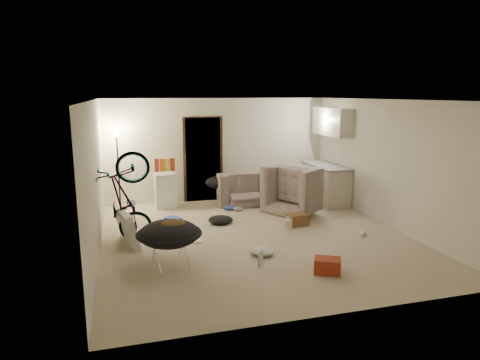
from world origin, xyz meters
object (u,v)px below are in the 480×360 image
object	(u,v)px
bicycle	(126,219)
mini_fridge	(165,190)
sofa	(256,190)
armchair	(302,194)
juicer	(288,223)
drink_case_a	(297,220)
tv_box	(126,227)
saucer_chair	(169,239)
floor_lamp	(117,153)
kitchen_counter	(325,184)
drink_case_b	(327,266)

from	to	relation	value
bicycle	mini_fridge	size ratio (longest dim) A/B	2.11
sofa	armchair	bearing A→B (deg)	127.06
bicycle	juicer	bearing A→B (deg)	-88.76
mini_fridge	bicycle	bearing A→B (deg)	-114.86
drink_case_a	tv_box	bearing A→B (deg)	177.22
drink_case_a	saucer_chair	bearing A→B (deg)	-159.31
drink_case_a	bicycle	bearing A→B (deg)	176.70
juicer	floor_lamp	bearing A→B (deg)	143.16
kitchen_counter	drink_case_b	xyz separation A→B (m)	(-1.89, -3.86, -0.33)
juicer	sofa	bearing A→B (deg)	89.31
saucer_chair	tv_box	distance (m)	1.33
kitchen_counter	juicer	size ratio (longest dim) A/B	5.89
kitchen_counter	juicer	distance (m)	2.42
mini_fridge	tv_box	size ratio (longest dim) A/B	0.85
sofa	saucer_chair	size ratio (longest dim) A/B	1.97
kitchen_counter	drink_case_b	distance (m)	4.32
sofa	drink_case_b	distance (m)	4.32
armchair	bicycle	xyz separation A→B (m)	(-3.87, -1.19, 0.06)
bicycle	drink_case_a	distance (m)	3.35
armchair	drink_case_a	size ratio (longest dim) A/B	2.92
kitchen_counter	tv_box	bearing A→B (deg)	-159.30
tv_box	juicer	distance (m)	3.07
saucer_chair	juicer	world-z (taller)	saucer_chair
armchair	drink_case_b	world-z (taller)	armchair
saucer_chair	tv_box	bearing A→B (deg)	117.88
tv_box	drink_case_b	bearing A→B (deg)	-50.17
bicycle	juicer	world-z (taller)	bicycle
armchair	tv_box	distance (m)	4.06
tv_box	juicer	world-z (taller)	tv_box
sofa	kitchen_counter	bearing A→B (deg)	164.34
sofa	juicer	distance (m)	2.18
drink_case_b	juicer	size ratio (longest dim) A/B	1.50
mini_fridge	drink_case_b	distance (m)	4.82
sofa	drink_case_b	world-z (taller)	sofa
drink_case_b	juicer	xyz separation A→B (m)	(0.23, 2.14, -0.01)
saucer_chair	bicycle	bearing A→B (deg)	117.28
drink_case_a	drink_case_b	bearing A→B (deg)	-108.65
bicycle	mini_fridge	bearing A→B (deg)	-21.08
bicycle	sofa	bearing A→B (deg)	-53.89
mini_fridge	juicer	world-z (taller)	mini_fridge
floor_lamp	juicer	world-z (taller)	floor_lamp
sofa	drink_case_b	size ratio (longest dim) A/B	5.16
tv_box	drink_case_b	xyz separation A→B (m)	(2.84, -2.08, -0.20)
tv_box	armchair	bearing A→B (deg)	3.60
bicycle	mini_fridge	world-z (taller)	bicycle
armchair	drink_case_a	bearing A→B (deg)	119.46
kitchen_counter	armchair	xyz separation A→B (m)	(-0.86, -0.56, -0.05)
bicycle	saucer_chair	bearing A→B (deg)	-152.12
tv_box	kitchen_counter	bearing A→B (deg)	6.75
bicycle	drink_case_b	xyz separation A→B (m)	(2.84, -2.11, -0.33)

